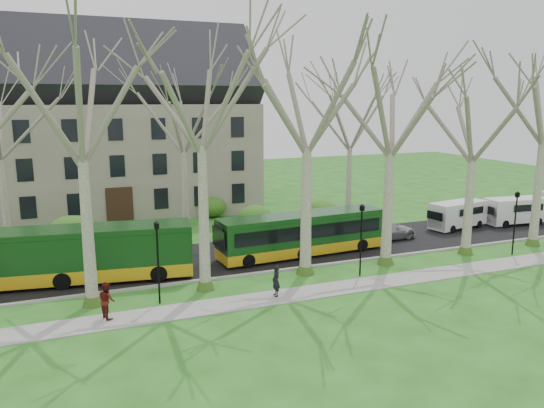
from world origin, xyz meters
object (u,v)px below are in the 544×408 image
Objects in this scene: bus_lead at (76,254)px; van_a at (458,215)px; pedestrian_a at (276,281)px; pedestrian_b at (107,300)px; sedan at (385,230)px; bus_follow at (302,233)px; van_b at (516,211)px.

bus_lead is 29.42m from van_a.
pedestrian_a is 0.95× the size of pedestrian_b.
pedestrian_b is at bearing -173.72° from van_a.
pedestrian_a reaches higher than sedan.
sedan is at bearing 123.71° from pedestrian_a.
pedestrian_b is (1.18, -6.12, -0.74)m from bus_lead.
van_a is (14.91, 2.05, -0.36)m from bus_follow.
van_a is at bearing 12.01° from bus_lead.
bus_lead is 1.12× the size of bus_follow.
pedestrian_b reaches higher than pedestrian_a.
pedestrian_a is at bearing -128.73° from bus_follow.
bus_lead is 11.79m from pedestrian_a.
bus_lead is at bearing -171.66° from van_b.
sedan is (21.88, 1.38, -0.93)m from bus_lead.
van_a is 2.94× the size of pedestrian_a.
van_b reaches higher than van_a.
sedan is 7.51m from van_a.
bus_follow is 2.38× the size of sedan.
pedestrian_a is (-4.59, -6.56, -0.61)m from bus_follow.
bus_lead reaches higher than sedan.
sedan is 0.96× the size of van_b.
van_b is at bearing 108.32° from pedestrian_a.
bus_lead is at bearing -9.22° from pedestrian_b.
bus_follow is 14.65m from pedestrian_b.
pedestrian_a is (-12.04, -7.82, 0.14)m from sedan.
bus_follow is 2.27× the size of van_b.
van_a is (29.34, 2.16, -0.54)m from bus_lead.
pedestrian_b is (-8.66, 0.32, 0.04)m from pedestrian_a.
pedestrian_b is at bearing 104.80° from sedan.
bus_follow reaches higher than pedestrian_b.
bus_lead is at bearing 174.10° from van_a.
van_b is at bearing 10.24° from bus_lead.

